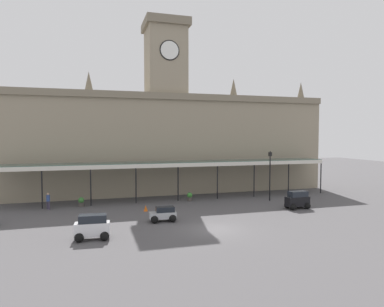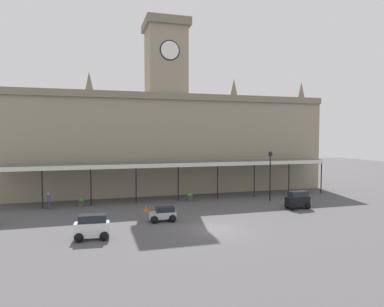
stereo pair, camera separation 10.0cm
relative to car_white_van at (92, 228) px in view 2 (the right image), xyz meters
name	(u,v)px [view 2 (the right image)]	position (x,y,z in m)	size (l,w,h in m)	color
ground_plane	(215,229)	(9.21, 0.01, -0.81)	(140.00, 140.00, 0.00)	#4D4B4D
station_building	(166,138)	(9.21, 18.58, 6.23)	(42.11, 6.18, 21.87)	gray
entrance_canopy	(176,163)	(9.21, 13.25, 3.35)	(37.66, 3.26, 4.33)	#38564C
car_white_van	(92,228)	(0.00, 0.00, 0.00)	(2.46, 1.70, 1.77)	silver
car_black_van	(298,201)	(19.74, 4.74, 0.00)	(2.45, 1.69, 1.77)	black
car_silver_estate	(163,215)	(5.80, 3.53, -0.24)	(2.28, 1.59, 1.27)	#B2B5BA
pedestrian_beside_cars	(48,200)	(-4.24, 11.38, 0.10)	(0.34, 0.34, 1.67)	#3F384C
victorian_lamppost	(270,170)	(19.14, 9.23, 2.63)	(0.30, 0.30, 5.61)	black
traffic_cone	(146,208)	(4.94, 7.88, -0.52)	(0.40, 0.40, 0.57)	orange
planter_by_canopy	(190,197)	(10.45, 11.63, -0.32)	(0.60, 0.60, 0.96)	#47423D
planter_near_kerb	(81,202)	(-1.15, 11.89, -0.32)	(0.60, 0.60, 0.96)	#47423D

